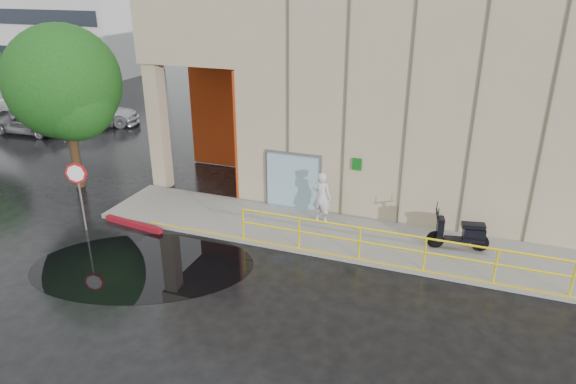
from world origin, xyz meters
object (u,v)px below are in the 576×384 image
at_px(car_c, 94,113).
at_px(car_b, 14,111).
at_px(scooter, 461,225).
at_px(person, 322,197).
at_px(car_a, 26,120).
at_px(stop_sign, 78,181).
at_px(red_curb, 134,224).
at_px(tree_near, 66,87).

bearing_deg(car_c, car_b, 76.51).
relative_size(scooter, car_b, 0.46).
height_order(scooter, car_b, scooter).
xyz_separation_m(person, car_a, (-18.51, 5.43, -0.29)).
relative_size(scooter, stop_sign, 0.78).
bearing_deg(stop_sign, car_b, 147.19).
xyz_separation_m(red_curb, tree_near, (-4.18, 2.33, 4.01)).
distance_m(scooter, tree_near, 15.08).
xyz_separation_m(stop_sign, tree_near, (-2.82, 3.13, 2.32)).
relative_size(car_c, tree_near, 0.77).
height_order(car_b, tree_near, tree_near).
distance_m(stop_sign, tree_near, 4.81).
height_order(person, car_a, person).
bearing_deg(stop_sign, red_curb, 33.99).
distance_m(red_curb, car_b, 17.57).
relative_size(red_curb, car_c, 0.48).
relative_size(person, scooter, 0.95).
height_order(stop_sign, red_curb, stop_sign).
distance_m(stop_sign, car_b, 16.92).
bearing_deg(car_a, car_b, 56.60).
height_order(person, stop_sign, stop_sign).
height_order(car_b, car_c, car_c).
bearing_deg(car_a, stop_sign, -130.55).
bearing_deg(scooter, car_b, 153.36).
xyz_separation_m(person, car_b, (-20.98, 6.88, -0.37)).
bearing_deg(stop_sign, car_a, 145.98).
bearing_deg(car_a, scooter, -107.17).
xyz_separation_m(car_a, tree_near, (8.31, -5.43, 3.34)).
bearing_deg(person, red_curb, 27.52).
height_order(scooter, red_curb, scooter).
height_order(car_a, tree_near, tree_near).
relative_size(person, red_curb, 0.75).
distance_m(person, car_a, 19.30).
xyz_separation_m(stop_sign, red_curb, (1.36, 0.80, -1.70)).
xyz_separation_m(car_a, car_b, (-2.47, 1.45, -0.08)).
relative_size(car_b, tree_near, 0.64).
height_order(car_a, car_c, car_a).
bearing_deg(car_a, car_c, -46.26).
bearing_deg(red_curb, car_a, 148.12).
bearing_deg(stop_sign, person, 26.55).
bearing_deg(scooter, car_c, 147.09).
bearing_deg(tree_near, red_curb, -29.19).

